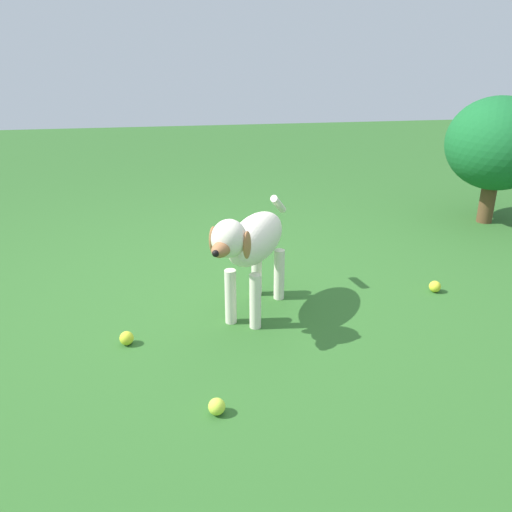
% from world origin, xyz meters
% --- Properties ---
extents(ground, '(14.00, 14.00, 0.00)m').
position_xyz_m(ground, '(0.00, 0.00, 0.00)').
color(ground, '#2D6026').
extents(dog, '(0.78, 0.52, 0.60)m').
position_xyz_m(dog, '(-0.19, -0.15, 0.40)').
color(dog, silver).
rests_on(dog, ground).
extents(tennis_ball_0, '(0.07, 0.07, 0.07)m').
position_xyz_m(tennis_ball_0, '(-0.39, 0.48, 0.03)').
color(tennis_ball_0, '#C8D12E').
rests_on(tennis_ball_0, ground).
extents(tennis_ball_1, '(0.07, 0.07, 0.07)m').
position_xyz_m(tennis_ball_1, '(-0.10, -1.22, 0.03)').
color(tennis_ball_1, yellow).
rests_on(tennis_ball_1, ground).
extents(tennis_ball_2, '(0.07, 0.07, 0.07)m').
position_xyz_m(tennis_ball_2, '(-0.96, 0.11, 0.03)').
color(tennis_ball_2, '#C5E33F').
rests_on(tennis_ball_2, ground).
extents(shrub_near, '(0.82, 0.74, 0.98)m').
position_xyz_m(shrub_near, '(1.03, -2.24, 0.62)').
color(shrub_near, brown).
rests_on(shrub_near, ground).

